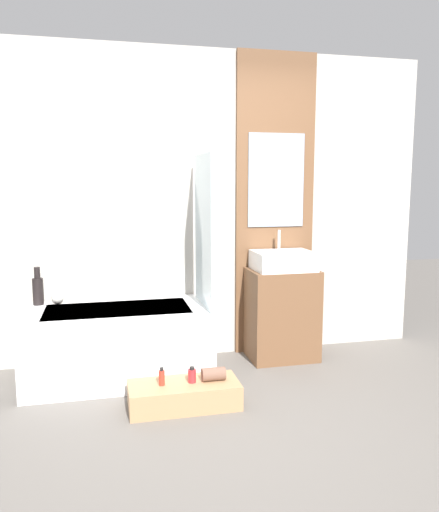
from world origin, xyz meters
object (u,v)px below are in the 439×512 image
(bathtub, at_px, (119,343))
(sink, at_px, (283,261))
(wooden_step_bench, at_px, (184,395))
(vase_tall_dark, at_px, (38,289))
(bottle_soap_primary, at_px, (162,377))
(bottle_soap_secondary, at_px, (192,375))
(vase_round_light, at_px, (58,298))

(bathtub, bearing_deg, sink, 5.72)
(wooden_step_bench, bearing_deg, bathtub, 123.40)
(sink, distance_m, vase_tall_dark, 2.00)
(bottle_soap_primary, bearing_deg, bottle_soap_secondary, -0.00)
(vase_tall_dark, bearing_deg, bottle_soap_primary, -45.92)
(sink, xyz_separation_m, bottle_soap_secondary, (-0.92, -0.76, -0.64))
(vase_round_light, bearing_deg, wooden_step_bench, -45.56)
(bathtub, distance_m, wooden_step_bench, 0.77)
(bathtub, bearing_deg, wooden_step_bench, -56.60)
(bathtub, distance_m, sink, 1.50)
(bottle_soap_primary, height_order, bottle_soap_secondary, bottle_soap_primary)
(vase_tall_dark, distance_m, bottle_soap_secondary, 1.46)
(vase_round_light, relative_size, bottle_soap_primary, 0.83)
(wooden_step_bench, xyz_separation_m, bottle_soap_secondary, (0.06, -0.00, 0.13))
(bathtub, relative_size, sink, 2.83)
(sink, bearing_deg, vase_round_light, 176.13)
(sink, xyz_separation_m, vase_tall_dark, (-1.99, 0.13, -0.18))
(wooden_step_bench, distance_m, bottle_soap_secondary, 0.14)
(sink, xyz_separation_m, vase_round_light, (-1.84, 0.12, -0.25))
(vase_round_light, height_order, bottle_soap_secondary, vase_round_light)
(bathtub, xyz_separation_m, bottle_soap_primary, (0.26, -0.62, -0.06))
(bathtub, relative_size, bottle_soap_secondary, 12.77)
(vase_round_light, xyz_separation_m, bottle_soap_primary, (0.72, -0.88, -0.38))
(bottle_soap_secondary, bearing_deg, sink, 39.59)
(sink, distance_m, vase_round_light, 1.86)
(bathtub, bearing_deg, bottle_soap_secondary, -53.16)
(vase_tall_dark, distance_m, bottle_soap_primary, 1.32)
(sink, bearing_deg, vase_tall_dark, 176.17)
(bottle_soap_secondary, bearing_deg, vase_tall_dark, 140.13)
(bathtub, height_order, wooden_step_bench, bathtub)
(sink, height_order, vase_round_light, sink)
(sink, bearing_deg, bottle_soap_primary, -145.93)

